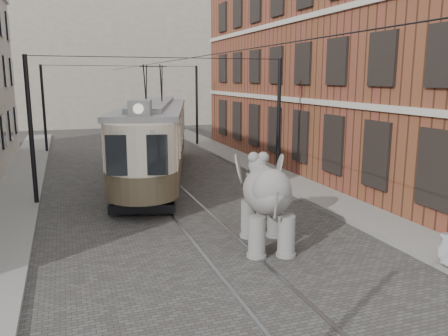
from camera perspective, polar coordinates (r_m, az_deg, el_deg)
name	(u,v)px	position (r m, az deg, el deg)	size (l,w,h in m)	color
ground	(213,238)	(14.96, -1.36, -8.76)	(120.00, 120.00, 0.00)	#43413E
tram_rails	(213,238)	(14.95, -1.36, -8.72)	(1.54, 80.00, 0.02)	slate
sidewalk_right	(368,217)	(17.63, 17.64, -5.92)	(2.00, 60.00, 0.15)	slate
brick_building	(350,62)	(27.13, 15.45, 12.70)	(8.00, 26.00, 12.00)	brown
distant_block	(102,61)	(53.58, -15.08, 12.86)	(28.00, 10.00, 14.00)	gray
catenary	(171,130)	(18.95, -6.67, 4.75)	(11.00, 30.20, 6.00)	black
tram	(155,122)	(23.85, -8.68, 5.70)	(2.98, 14.46, 5.74)	beige
elephant	(267,204)	(13.94, 5.38, -4.47)	(2.43, 4.41, 2.70)	slate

